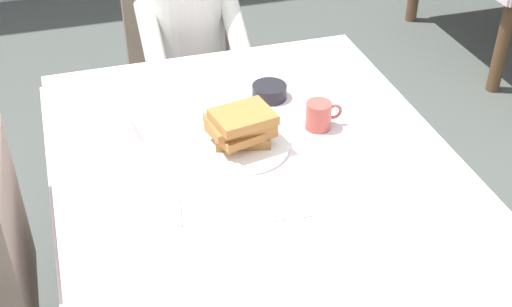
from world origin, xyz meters
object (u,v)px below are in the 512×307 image
fork_left_of_plate (177,162)px  spoon_near_edge (285,218)px  cup_coffee (319,115)px  syrup_pitcher (130,128)px  plate_breakfast (241,145)px  knife_right_of_plate (306,139)px  breakfast_stack (241,126)px  bowl_butter (269,92)px  chair_diner (183,55)px  dining_table_main (265,203)px  diner_person (189,41)px

fork_left_of_plate → spoon_near_edge: same height
fork_left_of_plate → spoon_near_edge: 0.38m
cup_coffee → syrup_pitcher: size_ratio=1.41×
plate_breakfast → knife_right_of_plate: bearing=-6.0°
plate_breakfast → breakfast_stack: (0.00, 0.00, 0.06)m
syrup_pitcher → spoon_near_edge: syrup_pitcher is taller
bowl_butter → knife_right_of_plate: bearing=-83.8°
chair_diner → breakfast_stack: 1.05m
breakfast_stack → knife_right_of_plate: (0.19, -0.02, -0.07)m
breakfast_stack → spoon_near_edge: (0.02, -0.33, -0.07)m
chair_diner → bowl_butter: 0.82m
plate_breakfast → spoon_near_edge: size_ratio=1.87×
plate_breakfast → syrup_pitcher: size_ratio=3.50×
breakfast_stack → knife_right_of_plate: 0.20m
dining_table_main → plate_breakfast: bearing=98.3°
fork_left_of_plate → diner_person: bearing=-8.7°
dining_table_main → knife_right_of_plate: bearing=39.4°
chair_diner → spoon_near_edge: 1.36m
syrup_pitcher → knife_right_of_plate: size_ratio=0.40×
diner_person → plate_breakfast: (-0.03, -0.86, 0.08)m
diner_person → spoon_near_edge: 1.19m
diner_person → fork_left_of_plate: size_ratio=6.22×
cup_coffee → bowl_butter: cup_coffee is taller
knife_right_of_plate → breakfast_stack: bearing=87.6°
diner_person → plate_breakfast: bearing=87.8°
fork_left_of_plate → plate_breakfast: bearing=-78.4°
spoon_near_edge → breakfast_stack: bearing=97.4°
breakfast_stack → cup_coffee: bearing=7.0°
cup_coffee → bowl_butter: bearing=112.7°
chair_diner → fork_left_of_plate: 1.08m
breakfast_stack → knife_right_of_plate: breakfast_stack is taller
chair_diner → diner_person: size_ratio=0.83×
bowl_butter → fork_left_of_plate: bowl_butter is taller
plate_breakfast → fork_left_of_plate: (-0.19, -0.02, -0.01)m
plate_breakfast → bowl_butter: bearing=55.8°
dining_table_main → fork_left_of_plate: fork_left_of_plate is taller
dining_table_main → bowl_butter: bearing=70.6°
breakfast_stack → fork_left_of_plate: breakfast_stack is taller
spoon_near_edge → diner_person: bearing=93.9°
chair_diner → breakfast_stack: (-0.03, -1.01, 0.28)m
cup_coffee → spoon_near_edge: cup_coffee is taller
dining_table_main → knife_right_of_plate: size_ratio=7.62×
dining_table_main → knife_right_of_plate: 0.23m
plate_breakfast → fork_left_of_plate: 0.19m
plate_breakfast → bowl_butter: size_ratio=2.55×
diner_person → syrup_pitcher: bearing=65.8°
fork_left_of_plate → knife_right_of_plate: size_ratio=0.90×
plate_breakfast → dining_table_main: bearing=-81.7°
syrup_pitcher → plate_breakfast: bearing=-24.4°
diner_person → bowl_butter: size_ratio=10.18×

